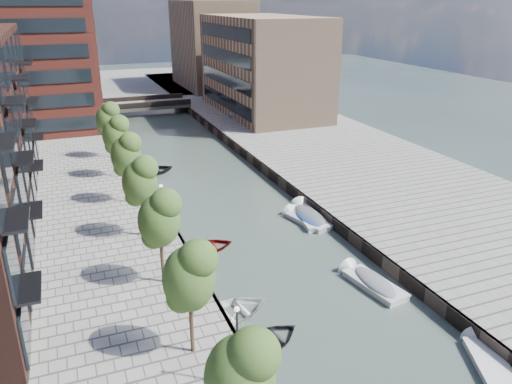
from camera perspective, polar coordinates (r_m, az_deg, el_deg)
water at (r=53.43m, az=-6.28°, el=2.24°), size 300.00×300.00×0.00m
quay_right at (r=59.24m, az=8.81°, el=4.53°), size 20.00×140.00×1.00m
quay_wall_left at (r=52.12m, az=-12.77°, el=1.92°), size 0.25×140.00×1.00m
quay_wall_right at (r=55.08m, az=-0.17°, el=3.50°), size 0.25×140.00×1.00m
far_closure at (r=110.93m, az=-14.85°, el=11.82°), size 80.00×40.00×1.00m
tower at (r=74.01m, az=-26.01°, el=18.24°), size 18.00×18.00×30.00m
tan_block_near at (r=77.14m, az=0.75°, el=14.31°), size 12.00×25.00×14.00m
tan_block_far at (r=101.46m, az=-5.04°, el=16.45°), size 12.00×20.00×16.00m
bridge at (r=83.44m, az=-12.34°, el=9.76°), size 13.00×6.00×1.30m
tree_0 at (r=18.11m, az=-1.87°, el=-19.95°), size 2.50×2.50×5.95m
tree_1 at (r=23.61m, az=-7.70°, el=-9.33°), size 2.50×2.50×5.95m
tree_2 at (r=29.75m, az=-11.04°, el=-2.84°), size 2.50×2.50×5.95m
tree_3 at (r=36.20m, az=-13.18°, el=1.39°), size 2.50×2.50×5.95m
tree_4 at (r=42.82m, az=-14.68°, el=4.32°), size 2.50×2.50×5.95m
tree_5 at (r=49.55m, az=-15.78°, el=6.47°), size 2.50×2.50×5.95m
tree_6 at (r=56.34m, az=-16.62°, el=8.09°), size 2.50×2.50×5.95m
lamp_0 at (r=22.50m, az=-2.16°, el=-16.35°), size 0.24×0.24×4.12m
lamp_1 at (r=36.09m, az=-10.66°, el=-1.52°), size 0.24×0.24×4.12m
lamp_2 at (r=51.10m, az=-14.26°, el=4.96°), size 0.24×0.24×4.12m
sloop_1 at (r=27.88m, az=1.38°, el=-16.97°), size 4.74×3.97×0.84m
sloop_2 at (r=37.14m, az=-5.74°, el=-6.56°), size 4.24×3.08×0.86m
sloop_3 at (r=29.89m, az=-2.89°, el=-14.03°), size 5.53×4.43×1.02m
sloop_4 at (r=53.89m, az=-11.99°, el=2.06°), size 5.71×4.50×1.07m
motorboat_1 at (r=33.47m, az=12.84°, el=-9.98°), size 2.45×5.11×1.63m
motorboat_2 at (r=29.17m, az=24.94°, el=-17.09°), size 3.32×4.86×1.54m
motorboat_3 at (r=41.56m, az=5.59°, el=-3.12°), size 2.71×4.88×1.54m
motorboat_4 at (r=42.27m, az=5.95°, el=-2.66°), size 2.68×5.65×1.81m
car at (r=73.01m, az=-2.20°, el=8.79°), size 1.87×3.58×1.16m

